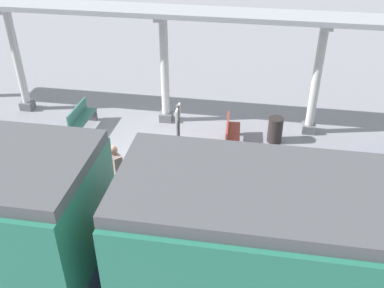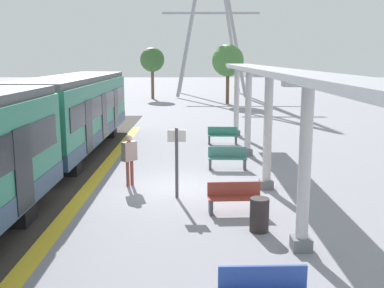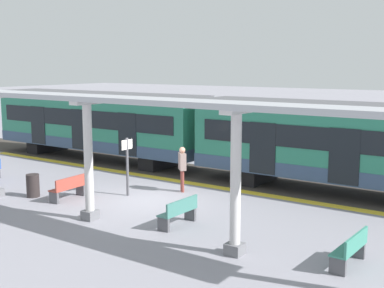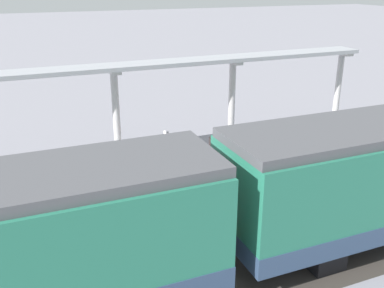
{
  "view_description": "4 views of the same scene",
  "coord_description": "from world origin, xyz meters",
  "px_view_note": "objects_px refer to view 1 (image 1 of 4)",
  "views": [
    {
      "loc": [
        -10.6,
        -3.26,
        7.77
      ],
      "look_at": [
        -1.33,
        -1.72,
        1.79
      ],
      "focal_mm": 41.33,
      "sensor_mm": 36.0,
      "label": 1
    },
    {
      "loc": [
        0.39,
        -14.78,
        4.28
      ],
      "look_at": [
        0.42,
        -3.55,
        2.16
      ],
      "focal_mm": 42.79,
      "sensor_mm": 36.0,
      "label": 2
    },
    {
      "loc": [
        13.8,
        11.41,
        4.88
      ],
      "look_at": [
        -0.86,
        1.3,
        2.09
      ],
      "focal_mm": 47.19,
      "sensor_mm": 36.0,
      "label": 3
    },
    {
      "loc": [
        -13.07,
        3.37,
        6.98
      ],
      "look_at": [
        0.31,
        -2.17,
        1.45
      ],
      "focal_mm": 41.01,
      "sensor_mm": 36.0,
      "label": 4
    }
  ],
  "objects_px": {
    "trash_bin": "(275,130)",
    "canopy_pillar_fourth": "(17,60)",
    "bench_mid_platform": "(231,133)",
    "bench_extra_slot": "(81,118)",
    "canopy_pillar_second": "(316,80)",
    "platform_info_sign": "(178,132)",
    "canopy_pillar_third": "(165,70)",
    "passenger_waiting_near_edge": "(115,167)"
  },
  "relations": [
    {
      "from": "canopy_pillar_second",
      "to": "trash_bin",
      "type": "bearing_deg",
      "value": 124.51
    },
    {
      "from": "platform_info_sign",
      "to": "passenger_waiting_near_edge",
      "type": "relative_size",
      "value": 1.25
    },
    {
      "from": "bench_mid_platform",
      "to": "canopy_pillar_third",
      "type": "bearing_deg",
      "value": 61.97
    },
    {
      "from": "canopy_pillar_second",
      "to": "canopy_pillar_third",
      "type": "distance_m",
      "value": 4.96
    },
    {
      "from": "canopy_pillar_fourth",
      "to": "platform_info_sign",
      "type": "xyz_separation_m",
      "value": [
        -2.94,
        -6.32,
        -0.6
      ]
    },
    {
      "from": "bench_mid_platform",
      "to": "bench_extra_slot",
      "type": "relative_size",
      "value": 1.01
    },
    {
      "from": "canopy_pillar_third",
      "to": "canopy_pillar_fourth",
      "type": "relative_size",
      "value": 1.0
    },
    {
      "from": "trash_bin",
      "to": "platform_info_sign",
      "type": "distance_m",
      "value": 3.64
    },
    {
      "from": "bench_mid_platform",
      "to": "trash_bin",
      "type": "height_order",
      "value": "bench_mid_platform"
    },
    {
      "from": "trash_bin",
      "to": "platform_info_sign",
      "type": "height_order",
      "value": "platform_info_sign"
    },
    {
      "from": "bench_mid_platform",
      "to": "canopy_pillar_fourth",
      "type": "bearing_deg",
      "value": 80.56
    },
    {
      "from": "platform_info_sign",
      "to": "canopy_pillar_third",
      "type": "bearing_deg",
      "value": 19.2
    },
    {
      "from": "canopy_pillar_fourth",
      "to": "passenger_waiting_near_edge",
      "type": "bearing_deg",
      "value": -132.67
    },
    {
      "from": "bench_mid_platform",
      "to": "passenger_waiting_near_edge",
      "type": "relative_size",
      "value": 0.86
    },
    {
      "from": "bench_extra_slot",
      "to": "platform_info_sign",
      "type": "relative_size",
      "value": 0.69
    },
    {
      "from": "canopy_pillar_fourth",
      "to": "bench_mid_platform",
      "type": "xyz_separation_m",
      "value": [
        -1.28,
        -7.71,
        -1.48
      ]
    },
    {
      "from": "canopy_pillar_second",
      "to": "bench_mid_platform",
      "type": "height_order",
      "value": "canopy_pillar_second"
    },
    {
      "from": "bench_extra_slot",
      "to": "passenger_waiting_near_edge",
      "type": "relative_size",
      "value": 0.86
    },
    {
      "from": "bench_extra_slot",
      "to": "passenger_waiting_near_edge",
      "type": "height_order",
      "value": "passenger_waiting_near_edge"
    },
    {
      "from": "canopy_pillar_second",
      "to": "bench_extra_slot",
      "type": "distance_m",
      "value": 7.9
    },
    {
      "from": "canopy_pillar_fourth",
      "to": "canopy_pillar_third",
      "type": "bearing_deg",
      "value": -90.0
    },
    {
      "from": "canopy_pillar_fourth",
      "to": "bench_mid_platform",
      "type": "bearing_deg",
      "value": -99.44
    },
    {
      "from": "trash_bin",
      "to": "platform_info_sign",
      "type": "bearing_deg",
      "value": 127.61
    },
    {
      "from": "canopy_pillar_fourth",
      "to": "platform_info_sign",
      "type": "relative_size",
      "value": 1.73
    },
    {
      "from": "bench_extra_slot",
      "to": "trash_bin",
      "type": "relative_size",
      "value": 1.76
    },
    {
      "from": "trash_bin",
      "to": "canopy_pillar_second",
      "type": "bearing_deg",
      "value": -55.49
    },
    {
      "from": "trash_bin",
      "to": "platform_info_sign",
      "type": "xyz_separation_m",
      "value": [
        -2.15,
        2.79,
        0.9
      ]
    },
    {
      "from": "canopy_pillar_second",
      "to": "canopy_pillar_third",
      "type": "relative_size",
      "value": 1.0
    },
    {
      "from": "canopy_pillar_fourth",
      "to": "passenger_waiting_near_edge",
      "type": "height_order",
      "value": "canopy_pillar_fourth"
    },
    {
      "from": "canopy_pillar_third",
      "to": "bench_mid_platform",
      "type": "distance_m",
      "value": 3.11
    },
    {
      "from": "canopy_pillar_fourth",
      "to": "bench_extra_slot",
      "type": "distance_m",
      "value": 3.17
    },
    {
      "from": "passenger_waiting_near_edge",
      "to": "bench_extra_slot",
      "type": "bearing_deg",
      "value": 34.38
    },
    {
      "from": "canopy_pillar_second",
      "to": "bench_extra_slot",
      "type": "bearing_deg",
      "value": 98.08
    },
    {
      "from": "canopy_pillar_fourth",
      "to": "bench_mid_platform",
      "type": "relative_size",
      "value": 2.5
    },
    {
      "from": "canopy_pillar_third",
      "to": "bench_extra_slot",
      "type": "bearing_deg",
      "value": 111.83
    },
    {
      "from": "canopy_pillar_fourth",
      "to": "bench_extra_slot",
      "type": "relative_size",
      "value": 2.52
    },
    {
      "from": "trash_bin",
      "to": "bench_extra_slot",
      "type": "bearing_deg",
      "value": 92.66
    },
    {
      "from": "trash_bin",
      "to": "canopy_pillar_fourth",
      "type": "bearing_deg",
      "value": 85.07
    },
    {
      "from": "bench_extra_slot",
      "to": "canopy_pillar_second",
      "type": "bearing_deg",
      "value": -81.92
    },
    {
      "from": "canopy_pillar_second",
      "to": "passenger_waiting_near_edge",
      "type": "relative_size",
      "value": 2.16
    },
    {
      "from": "canopy_pillar_second",
      "to": "platform_info_sign",
      "type": "relative_size",
      "value": 1.73
    },
    {
      "from": "bench_extra_slot",
      "to": "bench_mid_platform",
      "type": "bearing_deg",
      "value": -92.15
    }
  ]
}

